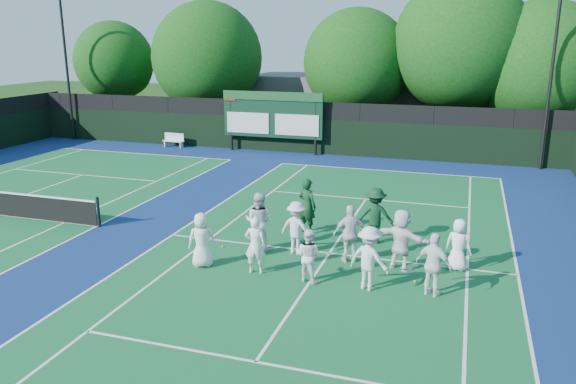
% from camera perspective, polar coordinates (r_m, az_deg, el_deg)
% --- Properties ---
extents(ground, '(120.00, 120.00, 0.00)m').
position_cam_1_polar(ground, '(16.73, 3.40, -7.46)').
color(ground, '#17370F').
rests_on(ground, ground).
extents(court_apron, '(34.00, 32.00, 0.01)m').
position_cam_1_polar(court_apron, '(19.80, -12.93, -4.14)').
color(court_apron, navy).
rests_on(court_apron, ground).
extents(near_court, '(11.05, 23.85, 0.01)m').
position_cam_1_polar(near_court, '(17.63, 4.23, -6.22)').
color(near_court, '#12582D').
rests_on(near_court, ground).
extents(back_fence, '(34.00, 0.08, 3.00)m').
position_cam_1_polar(back_fence, '(32.87, 0.30, 6.38)').
color(back_fence, black).
rests_on(back_fence, ground).
extents(scoreboard, '(6.00, 0.21, 3.55)m').
position_cam_1_polar(scoreboard, '(32.67, -1.62, 7.80)').
color(scoreboard, black).
rests_on(scoreboard, ground).
extents(clubhouse, '(18.00, 6.00, 4.00)m').
position_cam_1_polar(clubhouse, '(39.64, 9.45, 8.65)').
color(clubhouse, '#55555A').
rests_on(clubhouse, ground).
extents(light_pole_left, '(1.20, 0.30, 10.12)m').
position_cam_1_polar(light_pole_left, '(39.42, -21.79, 14.04)').
color(light_pole_left, black).
rests_on(light_pole_left, ground).
extents(light_pole_right, '(1.20, 0.30, 10.12)m').
position_cam_1_polar(light_pole_right, '(30.88, 25.52, 13.58)').
color(light_pole_right, black).
rests_on(light_pole_right, ground).
extents(bench, '(1.38, 0.47, 0.86)m').
position_cam_1_polar(bench, '(35.34, -11.52, 5.24)').
color(bench, silver).
rests_on(bench, ground).
extents(tree_a, '(5.46, 5.46, 7.68)m').
position_cam_1_polar(tree_a, '(41.91, -17.02, 12.41)').
color(tree_a, black).
rests_on(tree_a, ground).
extents(tree_b, '(7.24, 7.24, 8.89)m').
position_cam_1_polar(tree_b, '(38.31, -7.93, 13.11)').
color(tree_b, black).
rests_on(tree_b, ground).
extents(tree_c, '(6.50, 6.50, 8.31)m').
position_cam_1_polar(tree_c, '(35.18, 7.30, 12.64)').
color(tree_c, black).
rests_on(tree_c, ground).
extents(tree_d, '(7.70, 7.70, 10.00)m').
position_cam_1_polar(tree_d, '(34.54, 17.35, 13.80)').
color(tree_d, black).
rests_on(tree_d, ground).
extents(tree_e, '(7.07, 7.07, 8.61)m').
position_cam_1_polar(tree_e, '(34.77, 24.42, 11.40)').
color(tree_e, black).
rests_on(tree_e, ground).
extents(tennis_ball_1, '(0.07, 0.07, 0.07)m').
position_cam_1_polar(tennis_ball_1, '(19.93, 7.52, -3.65)').
color(tennis_ball_1, '#B4D619').
rests_on(tennis_ball_1, ground).
extents(tennis_ball_2, '(0.07, 0.07, 0.07)m').
position_cam_1_polar(tennis_ball_2, '(15.98, 12.77, -8.83)').
color(tennis_ball_2, '#B4D619').
rests_on(tennis_ball_2, ground).
extents(tennis_ball_3, '(0.07, 0.07, 0.07)m').
position_cam_1_polar(tennis_ball_3, '(18.17, -6.65, -5.53)').
color(tennis_ball_3, '#B4D619').
rests_on(tennis_ball_3, ground).
extents(tennis_ball_4, '(0.07, 0.07, 0.07)m').
position_cam_1_polar(tennis_ball_4, '(20.51, 10.67, -3.24)').
color(tennis_ball_4, '#B4D619').
rests_on(tennis_ball_4, ground).
extents(tennis_ball_5, '(0.07, 0.07, 0.07)m').
position_cam_1_polar(tennis_ball_5, '(16.70, 6.47, -7.45)').
color(tennis_ball_5, '#B4D619').
rests_on(tennis_ball_5, ground).
extents(player_front_0, '(0.94, 0.80, 1.63)m').
position_cam_1_polar(player_front_0, '(16.55, -8.75, -4.84)').
color(player_front_0, white).
rests_on(player_front_0, ground).
extents(player_front_1, '(0.66, 0.48, 1.68)m').
position_cam_1_polar(player_front_1, '(15.92, -3.33, -5.41)').
color(player_front_1, white).
rests_on(player_front_1, ground).
extents(player_front_2, '(0.86, 0.75, 1.51)m').
position_cam_1_polar(player_front_2, '(15.42, 2.09, -6.45)').
color(player_front_2, white).
rests_on(player_front_2, ground).
extents(player_front_3, '(1.29, 1.01, 1.75)m').
position_cam_1_polar(player_front_3, '(15.04, 8.25, -6.68)').
color(player_front_3, silver).
rests_on(player_front_3, ground).
extents(player_front_4, '(1.08, 0.78, 1.70)m').
position_cam_1_polar(player_front_4, '(15.01, 14.59, -7.18)').
color(player_front_4, white).
rests_on(player_front_4, ground).
extents(player_back_0, '(0.92, 0.73, 1.86)m').
position_cam_1_polar(player_back_0, '(17.66, -3.00, -2.98)').
color(player_back_0, silver).
rests_on(player_back_0, ground).
extents(player_back_1, '(1.19, 0.84, 1.68)m').
position_cam_1_polar(player_back_1, '(17.31, 0.87, -3.66)').
color(player_back_1, silver).
rests_on(player_back_1, ground).
extents(player_back_2, '(1.13, 0.81, 1.78)m').
position_cam_1_polar(player_back_2, '(16.73, 6.36, -4.26)').
color(player_back_2, silver).
rests_on(player_back_2, ground).
extents(player_back_3, '(1.75, 1.19, 1.82)m').
position_cam_1_polar(player_back_3, '(16.46, 11.44, -4.75)').
color(player_back_3, white).
rests_on(player_back_3, ground).
extents(player_back_4, '(0.86, 0.68, 1.54)m').
position_cam_1_polar(player_back_4, '(16.85, 16.92, -5.15)').
color(player_back_4, white).
rests_on(player_back_4, ground).
extents(coach_left, '(0.82, 0.69, 1.91)m').
position_cam_1_polar(coach_left, '(19.14, 1.96, -1.43)').
color(coach_left, '#0E341A').
rests_on(coach_left, ground).
extents(coach_right, '(1.30, 0.88, 1.86)m').
position_cam_1_polar(coach_right, '(18.40, 8.84, -2.39)').
color(coach_right, '#0D331B').
rests_on(coach_right, ground).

